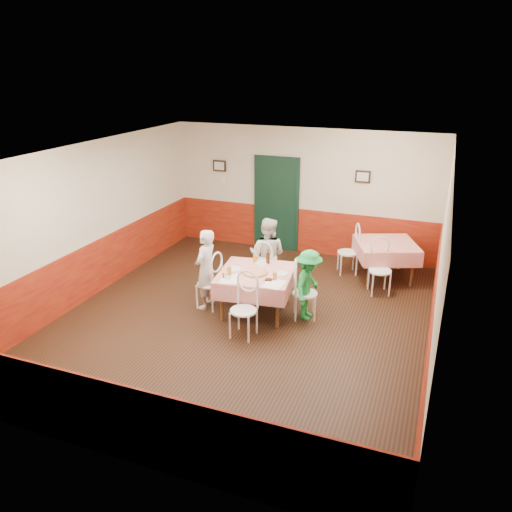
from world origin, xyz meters
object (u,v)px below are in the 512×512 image
(second_table, at_px, (385,261))
(diner_right, at_px, (308,285))
(chair_near, at_px, (243,311))
(glass_a, at_px, (229,271))
(chair_left, at_px, (209,284))
(chair_right, at_px, (305,293))
(glass_b, at_px, (275,276))
(wallet, at_px, (269,280))
(chair_second_a, at_px, (348,252))
(chair_second_b, at_px, (380,271))
(diner_far, at_px, (267,255))
(chair_far, at_px, (267,270))
(pizza, at_px, (255,273))
(diner_left, at_px, (206,269))
(beer_bottle, at_px, (268,257))
(glass_c, at_px, (255,259))
(main_table, at_px, (256,292))

(second_table, bearing_deg, diner_right, -114.61)
(chair_near, height_order, glass_a, chair_near)
(chair_left, height_order, chair_right, same)
(second_table, distance_m, glass_b, 2.94)
(diner_right, bearing_deg, chair_left, 100.19)
(wallet, bearing_deg, glass_b, 28.61)
(diner_right, bearing_deg, glass_a, 109.96)
(second_table, distance_m, diner_right, 2.41)
(chair_second_a, height_order, diner_right, diner_right)
(chair_second_b, distance_m, diner_far, 2.13)
(chair_second_a, distance_m, diner_far, 1.91)
(diner_far, bearing_deg, chair_left, 51.12)
(second_table, xyz_separation_m, chair_second_b, (0.00, -0.75, 0.08))
(chair_far, height_order, pizza, chair_far)
(glass_a, distance_m, diner_left, 0.55)
(chair_right, distance_m, beer_bottle, 0.95)
(chair_right, distance_m, chair_second_b, 1.78)
(chair_far, distance_m, diner_far, 0.28)
(chair_second_a, relative_size, chair_second_b, 1.00)
(glass_a, distance_m, wallet, 0.70)
(second_table, distance_m, wallet, 3.02)
(chair_second_a, height_order, wallet, chair_second_a)
(glass_c, bearing_deg, pizza, -68.91)
(chair_right, relative_size, wallet, 8.18)
(second_table, bearing_deg, diner_left, -139.09)
(chair_right, distance_m, pizza, 0.91)
(second_table, distance_m, beer_bottle, 2.66)
(second_table, xyz_separation_m, chair_left, (-2.74, -2.41, 0.08))
(beer_bottle, bearing_deg, diner_right, -20.68)
(diner_far, bearing_deg, glass_c, 80.70)
(chair_far, bearing_deg, chair_second_b, -159.52)
(chair_far, distance_m, diner_left, 1.27)
(glass_a, bearing_deg, glass_b, 6.08)
(chair_second_a, height_order, glass_c, chair_second_a)
(glass_a, relative_size, diner_far, 0.09)
(chair_near, bearing_deg, chair_second_b, 56.03)
(diner_left, bearing_deg, pizza, 98.73)
(second_table, distance_m, chair_near, 3.61)
(chair_second_a, bearing_deg, glass_c, -56.61)
(chair_second_b, height_order, wallet, chair_second_b)
(chair_left, height_order, glass_c, chair_left)
(chair_near, distance_m, pizza, 0.85)
(pizza, distance_m, glass_a, 0.44)
(beer_bottle, bearing_deg, second_table, 45.58)
(chair_right, relative_size, chair_far, 1.00)
(main_table, xyz_separation_m, glass_b, (0.40, -0.19, 0.45))
(glass_c, xyz_separation_m, diner_far, (0.06, 0.49, -0.10))
(chair_far, distance_m, glass_c, 0.59)
(chair_right, relative_size, pizza, 2.24)
(chair_left, height_order, glass_b, chair_left)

